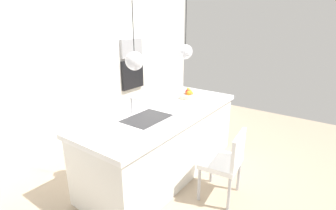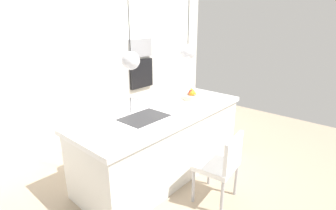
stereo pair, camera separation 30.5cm
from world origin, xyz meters
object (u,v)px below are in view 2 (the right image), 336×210
at_px(fruit_bowl, 191,96).
at_px(chair_near, 221,163).
at_px(oven, 141,74).
at_px(microwave, 140,48).

height_order(fruit_bowl, chair_near, fruit_bowl).
xyz_separation_m(fruit_bowl, chair_near, (-0.69, -0.95, -0.45)).
xyz_separation_m(oven, chair_near, (-1.12, -2.49, -0.51)).
xyz_separation_m(microwave, chair_near, (-1.12, -2.49, -1.01)).
bearing_deg(microwave, fruit_bowl, -105.54).
bearing_deg(chair_near, oven, 65.73).
xyz_separation_m(fruit_bowl, oven, (0.43, 1.54, 0.06)).
bearing_deg(fruit_bowl, chair_near, -126.23).
xyz_separation_m(microwave, oven, (0.00, 0.00, -0.50)).
bearing_deg(chair_near, microwave, 65.73).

